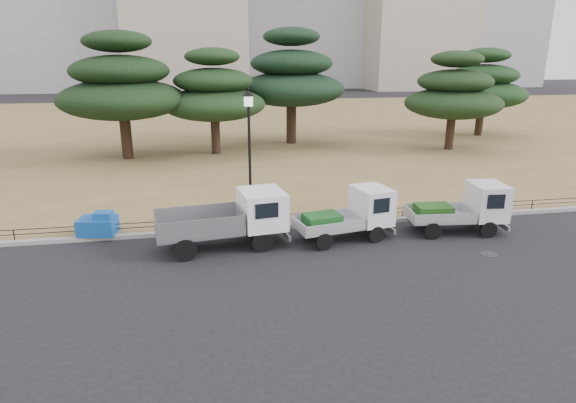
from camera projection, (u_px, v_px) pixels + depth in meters
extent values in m
plane|color=black|center=(298.00, 254.00, 16.68)|extent=(220.00, 220.00, 0.00)
cube|color=olive|center=(235.00, 127.00, 45.46)|extent=(120.00, 56.00, 0.15)
cube|color=gray|center=(285.00, 227.00, 19.10)|extent=(120.00, 0.25, 0.16)
cylinder|color=black|center=(262.00, 241.00, 16.76)|extent=(0.78, 0.25, 0.77)
cylinder|color=black|center=(251.00, 226.00, 18.27)|extent=(0.78, 0.25, 0.77)
cylinder|color=black|center=(185.00, 250.00, 15.99)|extent=(0.78, 0.25, 0.77)
cylinder|color=black|center=(180.00, 233.00, 17.51)|extent=(0.78, 0.25, 0.77)
cube|color=#2D2D30|center=(221.00, 232.00, 17.08)|extent=(4.37, 1.46, 0.13)
cube|color=slate|center=(199.00, 222.00, 16.73)|extent=(3.17, 2.05, 0.75)
cube|color=white|center=(262.00, 209.00, 17.31)|extent=(1.71, 2.00, 1.32)
cylinder|color=black|center=(376.00, 234.00, 17.63)|extent=(0.65, 0.28, 0.63)
cylinder|color=black|center=(358.00, 222.00, 18.87)|extent=(0.65, 0.28, 0.63)
cylinder|color=black|center=(324.00, 242.00, 16.91)|extent=(0.65, 0.28, 0.63)
cylinder|color=black|center=(309.00, 229.00, 18.16)|extent=(0.65, 0.28, 0.63)
cube|color=#2D2D30|center=(343.00, 228.00, 17.86)|extent=(3.47, 1.38, 0.15)
cube|color=silver|center=(328.00, 222.00, 17.57)|extent=(2.56, 1.83, 0.42)
cube|color=silver|center=(372.00, 205.00, 18.05)|extent=(1.44, 1.74, 1.35)
cube|color=#18551D|center=(322.00, 221.00, 17.46)|extent=(1.43, 1.15, 0.46)
cylinder|color=black|center=(488.00, 229.00, 18.08)|extent=(0.66, 0.24, 0.64)
cylinder|color=black|center=(471.00, 217.00, 19.44)|extent=(0.66, 0.24, 0.64)
cylinder|color=black|center=(433.00, 231.00, 17.92)|extent=(0.66, 0.24, 0.64)
cylinder|color=black|center=(420.00, 219.00, 19.28)|extent=(0.66, 0.24, 0.64)
cube|color=#2D2D30|center=(454.00, 220.00, 18.64)|extent=(3.52, 1.14, 0.15)
cube|color=#B1B4B9|center=(439.00, 214.00, 18.51)|extent=(2.53, 1.70, 0.43)
cube|color=silver|center=(487.00, 201.00, 18.51)|extent=(1.36, 1.70, 1.36)
cube|color=#1F5418|center=(433.00, 211.00, 18.46)|extent=(1.40, 1.08, 0.47)
cylinder|color=black|center=(251.00, 223.00, 19.12)|extent=(0.40, 0.40, 0.14)
cylinder|color=black|center=(250.00, 166.00, 18.44)|extent=(0.11, 0.11, 4.50)
cylinder|color=white|center=(248.00, 101.00, 17.73)|extent=(0.36, 0.36, 0.36)
cone|color=black|center=(248.00, 93.00, 17.65)|extent=(0.47, 0.47, 0.23)
cylinder|color=black|center=(285.00, 219.00, 19.16)|extent=(38.00, 0.03, 0.03)
cylinder|color=black|center=(285.00, 215.00, 19.11)|extent=(38.00, 0.03, 0.03)
cylinder|color=black|center=(285.00, 219.00, 19.16)|extent=(0.04, 0.04, 0.40)
cube|color=#1556AA|center=(98.00, 226.00, 18.05)|extent=(1.46, 1.16, 0.62)
cube|color=#1556AA|center=(103.00, 215.00, 17.84)|extent=(0.69, 0.62, 0.27)
cylinder|color=#2D2D30|center=(489.00, 254.00, 16.64)|extent=(0.60, 0.60, 0.01)
cylinder|color=black|center=(126.00, 135.00, 30.93)|extent=(0.70, 0.70, 3.09)
ellipsoid|color=black|center=(123.00, 99.00, 30.28)|extent=(7.94, 7.94, 2.54)
ellipsoid|color=black|center=(120.00, 71.00, 29.77)|extent=(6.06, 6.06, 1.94)
ellipsoid|color=black|center=(117.00, 41.00, 29.26)|extent=(4.18, 4.18, 1.34)
cylinder|color=black|center=(216.00, 134.00, 32.59)|extent=(0.61, 0.61, 2.71)
ellipsoid|color=black|center=(214.00, 104.00, 32.02)|extent=(6.83, 6.83, 2.19)
ellipsoid|color=black|center=(213.00, 81.00, 31.58)|extent=(5.22, 5.22, 1.67)
ellipsoid|color=black|center=(212.00, 57.00, 31.13)|extent=(3.60, 3.60, 1.15)
cylinder|color=black|center=(291.00, 121.00, 36.50)|extent=(0.74, 0.74, 3.30)
ellipsoid|color=black|center=(291.00, 89.00, 35.80)|extent=(7.93, 7.93, 2.54)
ellipsoid|color=black|center=(291.00, 63.00, 35.26)|extent=(6.06, 6.06, 1.94)
ellipsoid|color=black|center=(291.00, 37.00, 34.72)|extent=(4.18, 4.18, 1.34)
cylinder|color=black|center=(450.00, 131.00, 34.10)|extent=(0.59, 0.59, 2.64)
ellipsoid|color=black|center=(453.00, 103.00, 33.54)|extent=(6.70, 6.70, 2.14)
ellipsoid|color=black|center=(455.00, 81.00, 33.11)|extent=(5.12, 5.12, 1.64)
ellipsoid|color=black|center=(457.00, 59.00, 32.68)|extent=(3.53, 3.53, 1.13)
cylinder|color=black|center=(480.00, 119.00, 40.11)|extent=(0.62, 0.62, 2.75)
ellipsoid|color=#173316|center=(482.00, 94.00, 39.53)|extent=(7.02, 7.02, 2.25)
ellipsoid|color=#173316|center=(485.00, 75.00, 39.08)|extent=(5.36, 5.36, 1.71)
ellipsoid|color=#173316|center=(487.00, 55.00, 38.63)|extent=(3.70, 3.70, 1.18)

